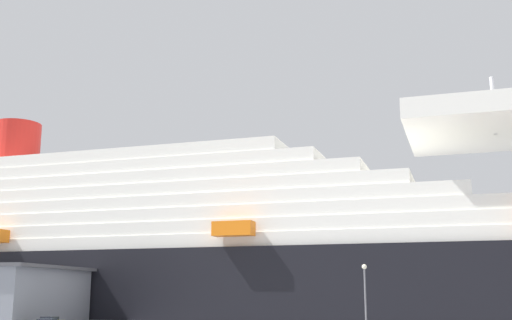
{
  "coord_description": "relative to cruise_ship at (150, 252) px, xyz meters",
  "views": [
    {
      "loc": [
        30.93,
        -81.25,
        5.49
      ],
      "look_at": [
        7.01,
        26.8,
        28.57
      ],
      "focal_mm": 44.6,
      "sensor_mm": 36.0,
      "label": 1
    }
  ],
  "objects": [
    {
      "name": "cruise_ship",
      "position": [
        0.0,
        0.0,
        0.0
      ],
      "size": [
        289.69,
        57.24,
        55.19
      ],
      "color": "black",
      "rests_on": "ground_plane"
    },
    {
      "name": "street_lamp",
      "position": [
        51.78,
        -64.44,
        -9.05
      ],
      "size": [
        0.56,
        0.56,
        8.61
      ],
      "color": "slate",
      "rests_on": "ground_plane"
    }
  ]
}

